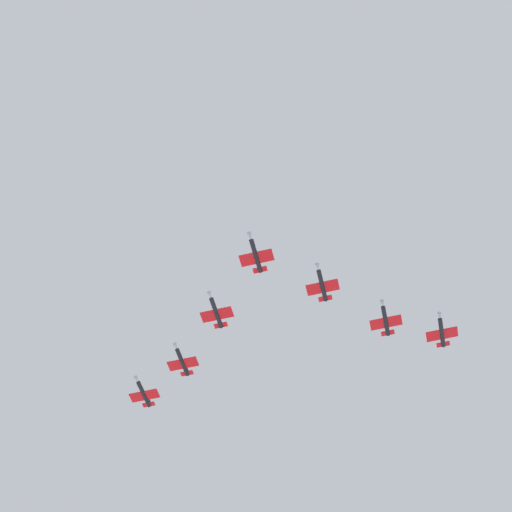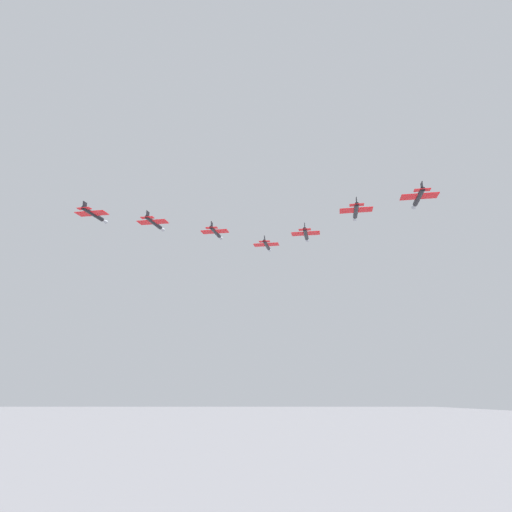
{
  "view_description": "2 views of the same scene",
  "coord_description": "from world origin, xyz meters",
  "px_view_note": "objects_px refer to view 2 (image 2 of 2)",
  "views": [
    {
      "loc": [
        67.55,
        29.88,
        3.13
      ],
      "look_at": [
        -0.54,
        -19.41,
        141.45
      ],
      "focal_mm": 42.88,
      "sensor_mm": 36.0,
      "label": 1
    },
    {
      "loc": [
        -125.1,
        -92.84,
        99.54
      ],
      "look_at": [
        0.23,
        -14.41,
        138.16
      ],
      "focal_mm": 29.1,
      "sensor_mm": 36.0,
      "label": 2
    }
  ],
  "objects_px": {
    "jet_port_outer": "(154,223)",
    "jet_starboard_inner": "(306,234)",
    "jet_port_inner": "(216,232)",
    "jet_lead": "(267,245)",
    "jet_center_rear": "(93,214)",
    "jet_port_trail": "(419,197)",
    "jet_starboard_outer": "(356,211)"
  },
  "relations": [
    {
      "from": "jet_port_outer",
      "to": "jet_starboard_outer",
      "type": "distance_m",
      "value": 60.56
    },
    {
      "from": "jet_port_inner",
      "to": "jet_center_rear",
      "type": "distance_m",
      "value": 38.9
    },
    {
      "from": "jet_starboard_inner",
      "to": "jet_port_trail",
      "type": "xyz_separation_m",
      "value": [
        -11.61,
        -37.12,
        0.42
      ]
    },
    {
      "from": "jet_port_inner",
      "to": "jet_starboard_outer",
      "type": "xyz_separation_m",
      "value": [
        2.08,
        -48.0,
        -1.41
      ]
    },
    {
      "from": "jet_port_outer",
      "to": "jet_center_rear",
      "type": "bearing_deg",
      "value": -149.97
    },
    {
      "from": "jet_port_outer",
      "to": "jet_port_trail",
      "type": "height_order",
      "value": "jet_port_outer"
    },
    {
      "from": "jet_starboard_outer",
      "to": "jet_starboard_inner",
      "type": "bearing_deg",
      "value": 134.03
    },
    {
      "from": "jet_lead",
      "to": "jet_center_rear",
      "type": "bearing_deg",
      "value": -139.4
    },
    {
      "from": "jet_starboard_outer",
      "to": "jet_port_trail",
      "type": "bearing_deg",
      "value": -30.03
    },
    {
      "from": "jet_port_inner",
      "to": "jet_starboard_inner",
      "type": "distance_m",
      "value": 30.38
    },
    {
      "from": "jet_starboard_inner",
      "to": "jet_port_outer",
      "type": "height_order",
      "value": "jet_port_outer"
    },
    {
      "from": "jet_center_rear",
      "to": "jet_port_inner",
      "type": "bearing_deg",
      "value": 38.88
    },
    {
      "from": "jet_center_rear",
      "to": "jet_port_trail",
      "type": "height_order",
      "value": "jet_center_rear"
    },
    {
      "from": "jet_port_inner",
      "to": "jet_port_outer",
      "type": "bearing_deg",
      "value": -134.03
    },
    {
      "from": "jet_lead",
      "to": "jet_port_inner",
      "type": "relative_size",
      "value": 1.0
    },
    {
      "from": "jet_lead",
      "to": "jet_port_trail",
      "type": "distance_m",
      "value": 59.82
    },
    {
      "from": "jet_starboard_inner",
      "to": "jet_port_outer",
      "type": "bearing_deg",
      "value": -160.98
    },
    {
      "from": "jet_lead",
      "to": "jet_port_outer",
      "type": "xyz_separation_m",
      "value": [
        -39.18,
        17.1,
        0.18
      ]
    },
    {
      "from": "jet_center_rear",
      "to": "jet_port_trail",
      "type": "distance_m",
      "value": 90.85
    },
    {
      "from": "jet_starboard_inner",
      "to": "jet_port_outer",
      "type": "relative_size",
      "value": 1.0
    },
    {
      "from": "jet_starboard_inner",
      "to": "jet_port_outer",
      "type": "distance_m",
      "value": 48.06
    },
    {
      "from": "jet_port_trail",
      "to": "jet_center_rear",
      "type": "bearing_deg",
      "value": -180.0
    },
    {
      "from": "jet_starboard_outer",
      "to": "jet_port_trail",
      "type": "distance_m",
      "value": 17.5
    },
    {
      "from": "jet_center_rear",
      "to": "jet_lead",
      "type": "bearing_deg",
      "value": 40.6
    },
    {
      "from": "jet_starboard_inner",
      "to": "jet_center_rear",
      "type": "distance_m",
      "value": 65.32
    },
    {
      "from": "jet_port_outer",
      "to": "jet_starboard_inner",
      "type": "bearing_deg",
      "value": 19.02
    },
    {
      "from": "jet_port_inner",
      "to": "jet_port_trail",
      "type": "distance_m",
      "value": 65.32
    },
    {
      "from": "jet_lead",
      "to": "jet_port_outer",
      "type": "distance_m",
      "value": 42.75
    },
    {
      "from": "jet_lead",
      "to": "jet_center_rear",
      "type": "xyz_separation_m",
      "value": [
        -52.87,
        27.98,
        0.8
      ]
    },
    {
      "from": "jet_port_inner",
      "to": "jet_center_rear",
      "type": "bearing_deg",
      "value": -141.12
    },
    {
      "from": "jet_starboard_inner",
      "to": "jet_port_trail",
      "type": "distance_m",
      "value": 38.9
    },
    {
      "from": "jet_lead",
      "to": "jet_port_outer",
      "type": "height_order",
      "value": "jet_port_outer"
    }
  ]
}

